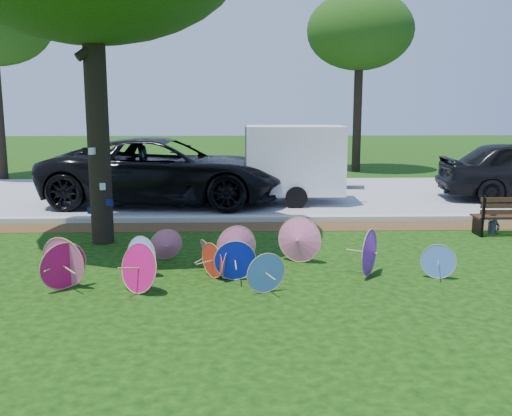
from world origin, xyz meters
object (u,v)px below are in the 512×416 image
at_px(black_van, 164,171).
at_px(cargo_trailer, 295,160).
at_px(parasol_pile, 214,256).
at_px(person_left, 494,211).
at_px(park_bench, 511,215).

relative_size(black_van, cargo_trailer, 2.48).
bearing_deg(parasol_pile, black_van, 103.50).
relative_size(cargo_trailer, person_left, 2.72).
relative_size(cargo_trailer, park_bench, 1.67).
relative_size(black_van, park_bench, 4.13).
bearing_deg(cargo_trailer, black_van, -177.95).
height_order(black_van, person_left, black_van).
distance_m(park_bench, person_left, 0.36).
xyz_separation_m(black_van, park_bench, (8.03, -4.18, -0.51)).
bearing_deg(parasol_pile, person_left, 26.93).
relative_size(park_bench, person_left, 1.63).
distance_m(cargo_trailer, person_left, 5.80).
relative_size(parasol_pile, black_van, 0.98).
bearing_deg(black_van, park_bench, -112.99).
height_order(cargo_trailer, park_bench, cargo_trailer).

